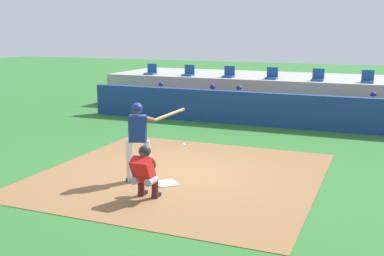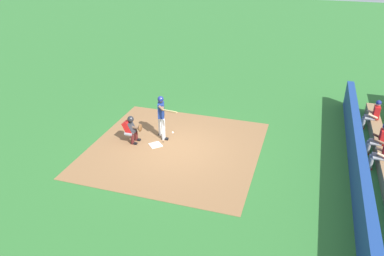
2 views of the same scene
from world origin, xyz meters
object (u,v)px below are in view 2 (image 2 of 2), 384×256
batter_at_plate (162,115)px  dugout_player_0 (373,114)px  dugout_player_1 (379,138)px  dugout_player_2 (382,152)px  home_plate (156,145)px  catcher_crouched (132,128)px

batter_at_plate → dugout_player_0: size_ratio=1.39×
batter_at_plate → dugout_player_0: 8.84m
dugout_player_1 → dugout_player_2: 1.07m
home_plate → dugout_player_0: dugout_player_0 is taller
batter_at_plate → catcher_crouched: bearing=-56.2°
batter_at_plate → dugout_player_1: batter_at_plate is taller
home_plate → dugout_player_1: size_ratio=0.34×
catcher_crouched → dugout_player_0: 10.03m
batter_at_plate → dugout_player_1: (-1.22, 8.12, -0.36)m
dugout_player_1 → dugout_player_2: (1.07, 0.00, 0.00)m
batter_at_plate → catcher_crouched: (0.68, -1.01, -0.43)m
dugout_player_2 → dugout_player_0: bearing=180.0°
home_plate → dugout_player_2: 8.21m
home_plate → dugout_player_2: (-0.83, 8.14, 0.65)m
home_plate → batter_at_plate: size_ratio=0.24×
dugout_player_0 → dugout_player_1: 2.25m
home_plate → dugout_player_0: 9.16m
batter_at_plate → dugout_player_0: bearing=113.1°
catcher_crouched → dugout_player_2: bearing=95.2°
batter_at_plate → dugout_player_1: size_ratio=1.39×
home_plate → dugout_player_0: size_ratio=0.34×
home_plate → dugout_player_2: bearing=95.8°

